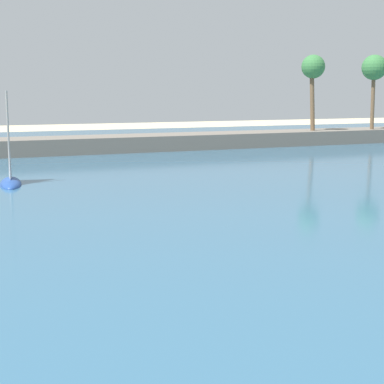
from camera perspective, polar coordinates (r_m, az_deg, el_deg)
The scene contains 1 object.
sailboat_near_shore at distance 45.69m, azimuth -16.63°, elevation 1.48°, with size 2.11×5.09×7.17m.
Camera 1 is at (-3.16, 1.30, 6.61)m, focal length 57.01 mm.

